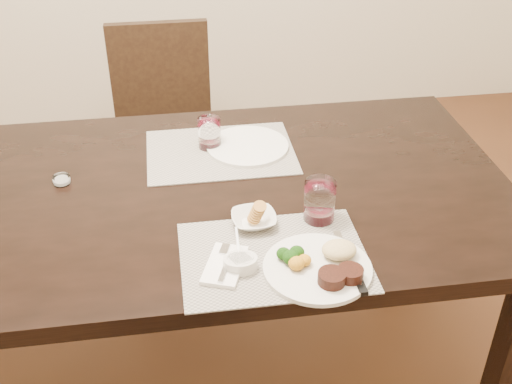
{
  "coord_description": "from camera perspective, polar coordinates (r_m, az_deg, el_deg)",
  "views": [
    {
      "loc": [
        0.02,
        -1.55,
        1.76
      ],
      "look_at": [
        0.24,
        -0.14,
        0.82
      ],
      "focal_mm": 45.0,
      "sensor_mm": 36.0,
      "label": 1
    }
  ],
  "objects": [
    {
      "name": "steak_knife",
      "position": [
        1.56,
        8.7,
        -7.0
      ],
      "size": [
        0.02,
        0.25,
        0.01
      ],
      "rotation": [
        0.0,
        0.0,
        -0.0
      ],
      "color": "silver",
      "rests_on": "placemat_near"
    },
    {
      "name": "sauce_ramekin",
      "position": [
        1.55,
        -1.39,
        -6.29
      ],
      "size": [
        0.08,
        0.12,
        0.07
      ],
      "rotation": [
        0.0,
        0.0,
        0.0
      ],
      "color": "silver",
      "rests_on": "placemat_near"
    },
    {
      "name": "placemat_far",
      "position": [
        2.03,
        -3.17,
        3.57
      ],
      "size": [
        0.46,
        0.34,
        0.0
      ],
      "primitive_type": "cube",
      "color": "gray",
      "rests_on": "dining_table"
    },
    {
      "name": "dining_table",
      "position": [
        1.9,
        -7.7,
        -2.03
      ],
      "size": [
        2.0,
        1.0,
        0.75
      ],
      "color": "black",
      "rests_on": "ground"
    },
    {
      "name": "ground_plane",
      "position": [
        2.35,
        -6.45,
        -15.44
      ],
      "size": [
        4.5,
        4.5,
        0.0
      ],
      "primitive_type": "plane",
      "color": "#452716",
      "rests_on": "ground"
    },
    {
      "name": "chair_far",
      "position": [
        2.79,
        -8.18,
        6.26
      ],
      "size": [
        0.42,
        0.42,
        0.9
      ],
      "color": "black",
      "rests_on": "ground"
    },
    {
      "name": "wine_glass_near",
      "position": [
        1.7,
        5.67,
        -0.94
      ],
      "size": [
        0.08,
        0.08,
        0.11
      ],
      "rotation": [
        0.0,
        0.0,
        0.26
      ],
      "color": "white",
      "rests_on": "placemat_near"
    },
    {
      "name": "salt_cellar",
      "position": [
        1.95,
        -16.89,
        1.01
      ],
      "size": [
        0.05,
        0.05,
        0.02
      ],
      "rotation": [
        0.0,
        0.0,
        -0.23
      ],
      "color": "white",
      "rests_on": "dining_table"
    },
    {
      "name": "wine_glass_far",
      "position": [
        2.03,
        -4.16,
        5.12
      ],
      "size": [
        0.07,
        0.07,
        0.1
      ],
      "rotation": [
        0.0,
        0.0,
        0.13
      ],
      "color": "white",
      "rests_on": "placemat_far"
    },
    {
      "name": "placemat_near",
      "position": [
        1.6,
        1.58,
        -5.77
      ],
      "size": [
        0.46,
        0.34,
        0.0
      ],
      "primitive_type": "cube",
      "color": "gray",
      "rests_on": "dining_table"
    },
    {
      "name": "dinner_plate",
      "position": [
        1.55,
        5.97,
        -6.52
      ],
      "size": [
        0.26,
        0.26,
        0.05
      ],
      "rotation": [
        0.0,
        0.0,
        0.18
      ],
      "color": "silver",
      "rests_on": "placemat_near"
    },
    {
      "name": "far_plate",
      "position": [
        2.04,
        -0.76,
        4.1
      ],
      "size": [
        0.26,
        0.26,
        0.01
      ],
      "primitive_type": "cylinder",
      "color": "silver",
      "rests_on": "placemat_far"
    },
    {
      "name": "napkin_fork",
      "position": [
        1.56,
        -2.79,
        -6.5
      ],
      "size": [
        0.13,
        0.17,
        0.02
      ],
      "rotation": [
        0.0,
        0.0,
        -0.35
      ],
      "color": "white",
      "rests_on": "placemat_near"
    },
    {
      "name": "cracker_bowl",
      "position": [
        1.69,
        -0.2,
        -2.43
      ],
      "size": [
        0.12,
        0.12,
        0.05
      ],
      "rotation": [
        0.0,
        0.0,
        0.04
      ],
      "color": "silver",
      "rests_on": "placemat_near"
    }
  ]
}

